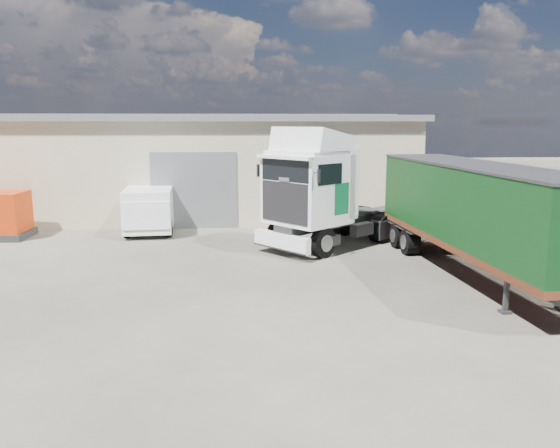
{
  "coord_description": "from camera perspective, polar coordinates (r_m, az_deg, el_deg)",
  "views": [
    {
      "loc": [
        0.09,
        -15.69,
        4.96
      ],
      "look_at": [
        1.51,
        3.0,
        1.46
      ],
      "focal_mm": 35.0,
      "sensor_mm": 36.0,
      "label": 1
    }
  ],
  "objects": [
    {
      "name": "tractor_unit",
      "position": [
        21.71,
        4.56,
        2.76
      ],
      "size": [
        7.11,
        6.56,
        4.8
      ],
      "rotation": [
        0.0,
        0.0,
        -0.88
      ],
      "color": "black",
      "rests_on": "ground"
    },
    {
      "name": "ground",
      "position": [
        16.45,
        -4.49,
        -6.99
      ],
      "size": [
        120.0,
        120.0,
        0.0
      ],
      "primitive_type": "plane",
      "color": "#282620",
      "rests_on": "ground"
    },
    {
      "name": "panel_van",
      "position": [
        25.9,
        -13.39,
        1.64
      ],
      "size": [
        2.41,
        5.15,
        2.05
      ],
      "rotation": [
        0.0,
        0.0,
        0.07
      ],
      "color": "black",
      "rests_on": "ground"
    },
    {
      "name": "box_trailer",
      "position": [
        18.67,
        19.61,
        1.57
      ],
      "size": [
        3.02,
        11.14,
        3.66
      ],
      "rotation": [
        0.0,
        0.0,
        0.06
      ],
      "color": "#2D2D30",
      "rests_on": "ground"
    },
    {
      "name": "brick_boundary_wall",
      "position": [
        24.78,
        23.13,
        1.12
      ],
      "size": [
        0.35,
        26.0,
        2.5
      ],
      "primitive_type": "cube",
      "color": "maroon",
      "rests_on": "ground"
    },
    {
      "name": "warehouse",
      "position": [
        32.34,
        -15.27,
        6.14
      ],
      "size": [
        30.6,
        12.6,
        5.42
      ],
      "color": "#BEB392",
      "rests_on": "ground"
    }
  ]
}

